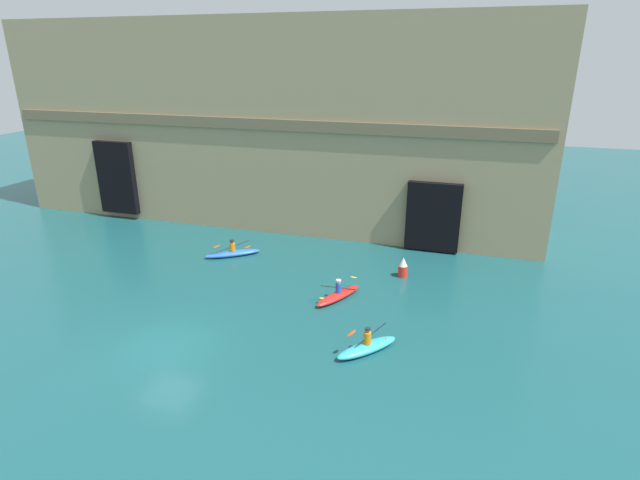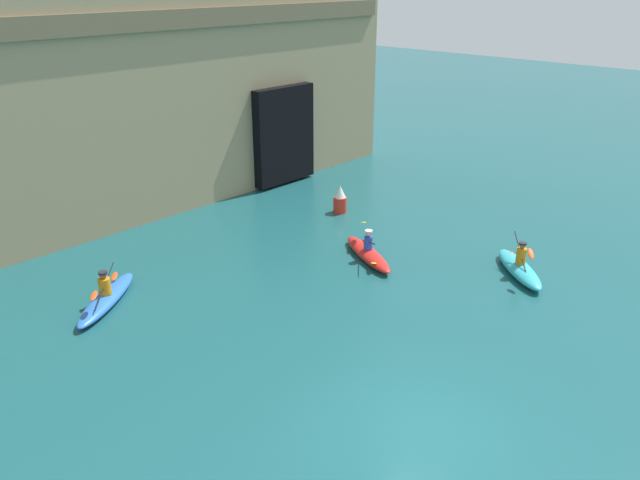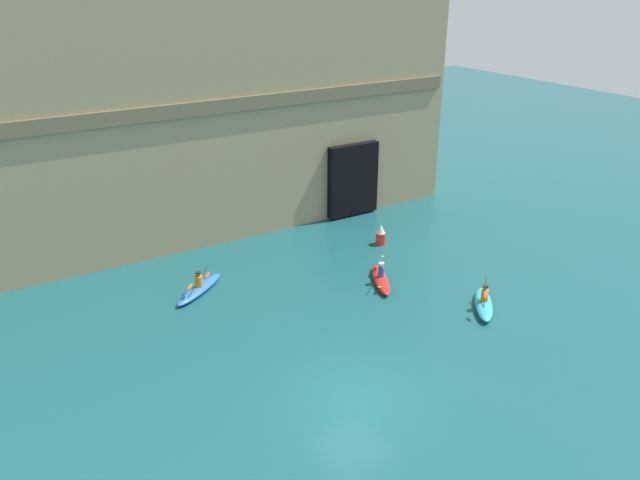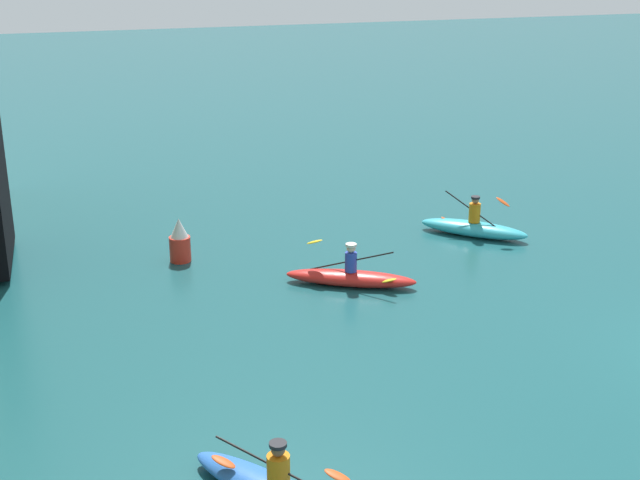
{
  "view_description": "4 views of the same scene",
  "coord_description": "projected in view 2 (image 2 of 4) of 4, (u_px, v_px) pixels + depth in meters",
  "views": [
    {
      "loc": [
        11.96,
        -15.82,
        11.81
      ],
      "look_at": [
        4.15,
        9.17,
        2.08
      ],
      "focal_mm": 28.0,
      "sensor_mm": 36.0,
      "label": 1
    },
    {
      "loc": [
        -9.39,
        -5.76,
        9.14
      ],
      "look_at": [
        3.74,
        6.64,
        1.37
      ],
      "focal_mm": 35.0,
      "sensor_mm": 36.0,
      "label": 2
    },
    {
      "loc": [
        -10.46,
        -14.9,
        13.96
      ],
      "look_at": [
        4.19,
        9.18,
        1.67
      ],
      "focal_mm": 35.0,
      "sensor_mm": 36.0,
      "label": 3
    },
    {
      "loc": [
        -12.94,
        12.61,
        8.4
      ],
      "look_at": [
        3.74,
        7.89,
        2.09
      ],
      "focal_mm": 50.0,
      "sensor_mm": 36.0,
      "label": 4
    }
  ],
  "objects": [
    {
      "name": "ground_plane",
      "position": [
        424.0,
        430.0,
        13.52
      ],
      "size": [
        120.0,
        120.0,
        0.0
      ],
      "primitive_type": "plane",
      "color": "#195156"
    },
    {
      "name": "marker_buoy",
      "position": [
        340.0,
        200.0,
        25.59
      ],
      "size": [
        0.55,
        0.55,
        1.15
      ],
      "color": "red",
      "rests_on": "ground"
    },
    {
      "name": "kayak_red",
      "position": [
        368.0,
        253.0,
        21.51
      ],
      "size": [
        1.99,
        3.15,
        1.07
      ],
      "rotation": [
        0.0,
        0.0,
        4.26
      ],
      "color": "red",
      "rests_on": "ground"
    },
    {
      "name": "kayak_cyan",
      "position": [
        519.0,
        268.0,
        20.38
      ],
      "size": [
        2.54,
        2.8,
        1.24
      ],
      "rotation": [
        0.0,
        0.0,
        0.86
      ],
      "color": "#33B2C6",
      "rests_on": "ground"
    },
    {
      "name": "kayak_blue",
      "position": [
        106.0,
        298.0,
        18.57
      ],
      "size": [
        3.21,
        2.59,
        1.08
      ],
      "rotation": [
        0.0,
        0.0,
        3.77
      ],
      "color": "blue",
      "rests_on": "ground"
    }
  ]
}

